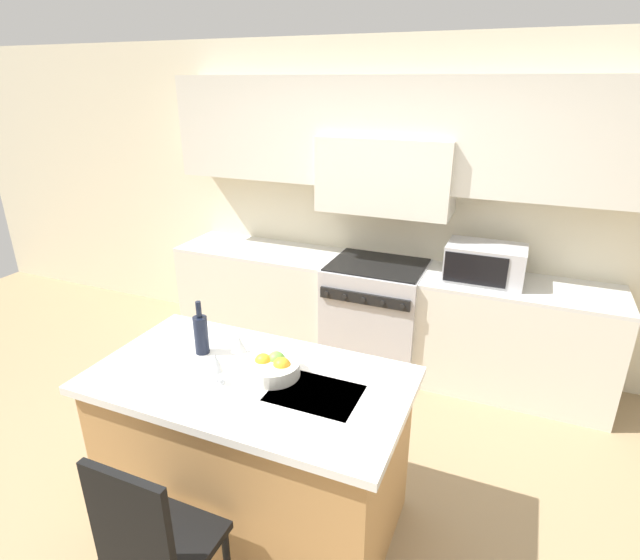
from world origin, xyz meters
TOP-DOWN VIEW (x-y plane):
  - ground_plane at (0.00, 0.00)m, footprint 10.00×10.00m
  - back_cabinetry at (0.00, 2.17)m, footprint 10.00×0.46m
  - back_counter at (0.00, 1.92)m, footprint 3.76×0.62m
  - range_stove at (0.00, 1.90)m, footprint 0.81×0.70m
  - microwave at (0.85, 1.92)m, footprint 0.58×0.37m
  - kitchen_island at (-0.12, 0.00)m, footprint 1.66×0.91m
  - island_chair at (-0.16, -0.75)m, footprint 0.42×0.40m
  - wine_bottle at (-0.48, 0.11)m, footprint 0.08×0.08m
  - wine_glass_near at (-0.24, -0.11)m, footprint 0.08×0.08m
  - wine_glass_far at (-0.24, 0.10)m, footprint 0.08×0.08m
  - fruit_bowl at (-0.01, 0.07)m, footprint 0.29×0.29m

SIDE VIEW (x-z plane):
  - ground_plane at x=0.00m, z-range 0.00..0.00m
  - back_counter at x=0.00m, z-range 0.00..0.92m
  - range_stove at x=0.00m, z-range 0.00..0.93m
  - kitchen_island at x=-0.12m, z-range 0.00..0.94m
  - island_chair at x=-0.16m, z-range 0.05..1.06m
  - fruit_bowl at x=-0.01m, z-range 0.92..1.04m
  - wine_glass_near at x=-0.24m, z-range 0.96..1.13m
  - wine_glass_far at x=-0.24m, z-range 0.96..1.13m
  - wine_bottle at x=-0.48m, z-range 0.90..1.21m
  - microwave at x=0.85m, z-range 0.92..1.20m
  - back_cabinetry at x=0.00m, z-range 0.26..2.96m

